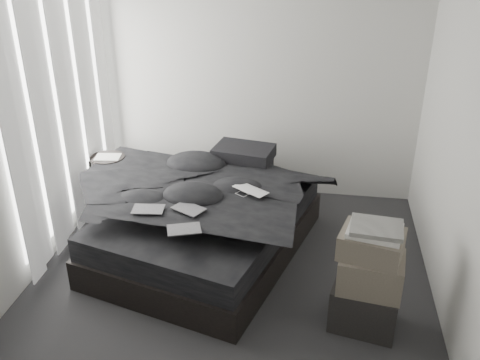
# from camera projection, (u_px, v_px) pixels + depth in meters

# --- Properties ---
(floor) EXTENTS (3.60, 4.20, 0.01)m
(floor) POSITION_uv_depth(u_px,v_px,m) (226.00, 296.00, 4.69)
(floor) COLOR #2A2A2C
(floor) RESTS_ON ground
(wall_back) EXTENTS (3.60, 0.01, 2.60)m
(wall_back) POSITION_uv_depth(u_px,v_px,m) (258.00, 85.00, 5.97)
(wall_back) COLOR silver
(wall_back) RESTS_ON ground
(wall_left) EXTENTS (0.01, 4.20, 2.60)m
(wall_left) POSITION_uv_depth(u_px,v_px,m) (8.00, 147.00, 4.37)
(wall_left) COLOR silver
(wall_left) RESTS_ON ground
(wall_right) EXTENTS (0.01, 4.20, 2.60)m
(wall_right) POSITION_uv_depth(u_px,v_px,m) (468.00, 178.00, 3.86)
(wall_right) COLOR silver
(wall_right) RESTS_ON ground
(window_left) EXTENTS (0.02, 2.00, 2.30)m
(window_left) POSITION_uv_depth(u_px,v_px,m) (59.00, 107.00, 5.14)
(window_left) COLOR white
(window_left) RESTS_ON wall_left
(curtain_left) EXTENTS (0.06, 2.12, 2.48)m
(curtain_left) POSITION_uv_depth(u_px,v_px,m) (65.00, 114.00, 5.16)
(curtain_left) COLOR white
(curtain_left) RESTS_ON wall_left
(bed) EXTENTS (2.16, 2.52, 0.29)m
(bed) POSITION_uv_depth(u_px,v_px,m) (207.00, 237.00, 5.28)
(bed) COLOR black
(bed) RESTS_ON floor
(mattress) EXTENTS (2.08, 2.45, 0.23)m
(mattress) POSITION_uv_depth(u_px,v_px,m) (207.00, 214.00, 5.16)
(mattress) COLOR black
(mattress) RESTS_ON bed
(duvet) EXTENTS (2.04, 2.21, 0.25)m
(duvet) POSITION_uv_depth(u_px,v_px,m) (203.00, 195.00, 5.01)
(duvet) COLOR black
(duvet) RESTS_ON mattress
(pillow_lower) EXTENTS (0.75, 0.60, 0.15)m
(pillow_lower) POSITION_uv_depth(u_px,v_px,m) (238.00, 163.00, 5.78)
(pillow_lower) COLOR black
(pillow_lower) RESTS_ON mattress
(pillow_upper) EXTENTS (0.67, 0.52, 0.14)m
(pillow_upper) POSITION_uv_depth(u_px,v_px,m) (244.00, 153.00, 5.67)
(pillow_upper) COLOR black
(pillow_upper) RESTS_ON pillow_lower
(laptop) EXTENTS (0.41, 0.38, 0.03)m
(laptop) POSITION_uv_depth(u_px,v_px,m) (247.00, 185.00, 4.89)
(laptop) COLOR silver
(laptop) RESTS_ON duvet
(comic_a) EXTENTS (0.29, 0.21, 0.01)m
(comic_a) POSITION_uv_depth(u_px,v_px,m) (148.00, 201.00, 4.63)
(comic_a) COLOR black
(comic_a) RESTS_ON duvet
(comic_b) EXTENTS (0.32, 0.28, 0.01)m
(comic_b) POSITION_uv_depth(u_px,v_px,m) (188.00, 200.00, 4.63)
(comic_b) COLOR black
(comic_b) RESTS_ON duvet
(comic_c) EXTENTS (0.32, 0.26, 0.01)m
(comic_c) POSITION_uv_depth(u_px,v_px,m) (183.00, 220.00, 4.32)
(comic_c) COLOR black
(comic_c) RESTS_ON duvet
(side_stand) EXTENTS (0.38, 0.38, 0.68)m
(side_stand) POSITION_uv_depth(u_px,v_px,m) (111.00, 185.00, 5.87)
(side_stand) COLOR black
(side_stand) RESTS_ON floor
(papers) EXTENTS (0.28, 0.23, 0.01)m
(papers) POSITION_uv_depth(u_px,v_px,m) (108.00, 157.00, 5.71)
(papers) COLOR white
(papers) RESTS_ON side_stand
(floor_books) EXTENTS (0.18, 0.24, 0.15)m
(floor_books) POSITION_uv_depth(u_px,v_px,m) (138.00, 226.00, 5.61)
(floor_books) COLOR black
(floor_books) RESTS_ON floor
(box_lower) EXTENTS (0.59, 0.50, 0.38)m
(box_lower) POSITION_uv_depth(u_px,v_px,m) (365.00, 305.00, 4.29)
(box_lower) COLOR black
(box_lower) RESTS_ON floor
(box_mid) EXTENTS (0.53, 0.44, 0.29)m
(box_mid) POSITION_uv_depth(u_px,v_px,m) (371.00, 272.00, 4.13)
(box_mid) COLOR #5F574B
(box_mid) RESTS_ON box_lower
(box_upper) EXTENTS (0.54, 0.48, 0.20)m
(box_upper) POSITION_uv_depth(u_px,v_px,m) (371.00, 244.00, 4.04)
(box_upper) COLOR #5F574B
(box_upper) RESTS_ON box_mid
(art_book_white) EXTENTS (0.45, 0.39, 0.04)m
(art_book_white) POSITION_uv_depth(u_px,v_px,m) (375.00, 231.00, 3.98)
(art_book_white) COLOR silver
(art_book_white) RESTS_ON box_upper
(art_book_snake) EXTENTS (0.41, 0.34, 0.04)m
(art_book_snake) POSITION_uv_depth(u_px,v_px,m) (377.00, 228.00, 3.95)
(art_book_snake) COLOR silver
(art_book_snake) RESTS_ON art_book_white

